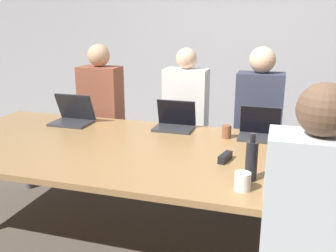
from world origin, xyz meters
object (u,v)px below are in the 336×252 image
at_px(bottle_near_midright, 251,160).
at_px(stapler, 225,157).
at_px(person_far_center, 258,129).
at_px(laptop_near_midright, 296,186).
at_px(person_far_midleft, 186,123).
at_px(laptop_far_midleft, 175,121).
at_px(laptop_far_center, 259,129).
at_px(person_near_midright, 308,248).
at_px(person_far_left, 102,117).
at_px(cup_near_midright, 242,181).
at_px(laptop_far_left, 73,115).
at_px(cup_far_center, 227,132).

bearing_deg(bottle_near_midright, stapler, 126.07).
distance_m(person_far_center, laptop_near_midright, 1.45).
height_order(laptop_near_midright, person_far_midleft, person_far_midleft).
xyz_separation_m(bottle_near_midright, laptop_far_midleft, (-0.70, 0.88, -0.05)).
relative_size(bottle_near_midright, laptop_far_midleft, 0.85).
relative_size(laptop_far_center, person_near_midright, 0.22).
distance_m(laptop_far_center, laptop_near_midright, 1.05).
bearing_deg(person_far_midleft, laptop_far_center, -33.41).
height_order(bottle_near_midright, person_far_left, person_far_left).
xyz_separation_m(bottle_near_midright, person_far_left, (-1.56, 1.23, -0.17)).
relative_size(laptop_near_midright, person_far_left, 0.22).
relative_size(laptop_near_midright, bottle_near_midright, 1.11).
xyz_separation_m(laptop_near_midright, cup_near_midright, (-0.27, 0.03, -0.02)).
bearing_deg(stapler, person_far_midleft, 130.44).
distance_m(cup_near_midright, person_far_midleft, 1.61).
xyz_separation_m(laptop_near_midright, laptop_far_midleft, (-0.94, 1.06, -0.00)).
distance_m(cup_near_midright, laptop_far_left, 1.84).
bearing_deg(person_near_midright, cup_far_center, -66.94).
height_order(laptop_far_center, person_far_left, person_far_left).
xyz_separation_m(cup_far_center, person_far_midleft, (-0.47, 0.56, -0.12)).
distance_m(person_far_center, laptop_far_midleft, 0.76).
distance_m(person_far_midleft, laptop_far_left, 1.05).
relative_size(person_far_center, laptop_far_midleft, 4.26).
bearing_deg(person_far_left, stapler, -35.30).
relative_size(laptop_far_center, laptop_far_midleft, 0.94).
bearing_deg(person_far_midleft, cup_near_midright, -64.78).
bearing_deg(laptop_near_midright, bottle_near_midright, -37.66).
height_order(bottle_near_midright, stapler, bottle_near_midright).
xyz_separation_m(laptop_near_midright, laptop_far_left, (-1.85, 0.97, 0.00)).
bearing_deg(cup_far_center, person_far_midleft, 130.05).
bearing_deg(laptop_far_center, person_far_midleft, 146.59).
xyz_separation_m(laptop_far_midleft, person_far_midleft, (-0.01, 0.42, -0.14)).
distance_m(laptop_far_center, stapler, 0.61).
xyz_separation_m(person_near_midright, laptop_far_midleft, (-1.00, 1.41, 0.12)).
relative_size(laptop_near_midright, laptop_far_left, 0.90).
bearing_deg(cup_near_midright, cup_far_center, 103.55).
bearing_deg(bottle_near_midright, laptop_far_center, 90.48).
bearing_deg(laptop_far_midleft, laptop_far_left, -173.93).
bearing_deg(person_far_center, laptop_near_midright, -78.97).
bearing_deg(laptop_far_center, person_near_midright, -77.54).
height_order(person_near_midright, laptop_far_left, person_near_midright).
relative_size(person_near_midright, bottle_near_midright, 5.00).
relative_size(laptop_far_center, cup_far_center, 3.04).
relative_size(bottle_near_midright, stapler, 1.79).
xyz_separation_m(laptop_far_center, stapler, (-0.18, -0.58, -0.04)).
xyz_separation_m(bottle_near_midright, stapler, (-0.18, 0.25, -0.10)).
height_order(cup_far_center, bottle_near_midright, bottle_near_midright).
bearing_deg(laptop_far_left, person_far_midleft, 30.10).
bearing_deg(laptop_near_midright, cup_near_midright, -6.89).
relative_size(cup_near_midright, person_far_midleft, 0.07).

